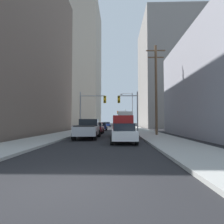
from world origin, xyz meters
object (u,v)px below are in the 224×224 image
(city_bus, at_px, (124,120))
(traffic_signal_far_right, at_px, (122,115))
(cargo_van_red, at_px, (123,125))
(traffic_signal_near_left, at_px, (92,105))
(sedan_white, at_px, (124,133))
(sedan_blue, at_px, (107,124))
(sedan_grey, at_px, (120,125))
(pickup_truck_silver, at_px, (88,129))
(traffic_signal_near_right, at_px, (129,105))
(sedan_navy, at_px, (102,126))
(sedan_maroon, at_px, (96,128))

(city_bus, distance_m, traffic_signal_far_right, 28.86)
(cargo_van_red, relative_size, traffic_signal_near_left, 0.88)
(sedan_white, relative_size, sedan_blue, 1.00)
(sedan_grey, bearing_deg, traffic_signal_near_left, -101.31)
(pickup_truck_silver, distance_m, cargo_van_red, 4.35)
(sedan_blue, height_order, traffic_signal_far_right, traffic_signal_far_right)
(city_bus, bearing_deg, cargo_van_red, -92.49)
(city_bus, height_order, traffic_signal_far_right, traffic_signal_far_right)
(traffic_signal_near_left, bearing_deg, sedan_blue, 88.81)
(sedan_grey, xyz_separation_m, traffic_signal_near_right, (1.01, -22.20, 3.23))
(pickup_truck_silver, height_order, sedan_navy, pickup_truck_silver)
(city_bus, height_order, sedan_white, city_bus)
(sedan_navy, bearing_deg, city_bus, 31.93)
(sedan_blue, bearing_deg, sedan_navy, -89.58)
(sedan_grey, xyz_separation_m, traffic_signal_near_left, (-4.44, -22.20, 3.28))
(city_bus, bearing_deg, sedan_maroon, -109.14)
(city_bus, height_order, sedan_grey, city_bus)
(cargo_van_red, distance_m, sedan_white, 6.42)
(sedan_maroon, bearing_deg, sedan_grey, 81.32)
(city_bus, distance_m, traffic_signal_near_right, 11.41)
(cargo_van_red, relative_size, sedan_maroon, 1.24)
(sedan_blue, height_order, traffic_signal_near_right, traffic_signal_near_right)
(pickup_truck_silver, bearing_deg, sedan_grey, 83.48)
(sedan_white, bearing_deg, traffic_signal_near_right, 84.74)
(city_bus, bearing_deg, pickup_truck_silver, -102.03)
(traffic_signal_far_right, bearing_deg, sedan_blue, -118.23)
(traffic_signal_far_right, bearing_deg, pickup_truck_silver, -95.26)
(sedan_white, height_order, traffic_signal_far_right, traffic_signal_far_right)
(traffic_signal_near_left, relative_size, traffic_signal_near_right, 1.00)
(sedan_maroon, bearing_deg, traffic_signal_near_right, 15.54)
(pickup_truck_silver, height_order, sedan_maroon, pickup_truck_silver)
(cargo_van_red, height_order, sedan_grey, cargo_van_red)
(city_bus, xyz_separation_m, traffic_signal_far_right, (0.19, 28.79, 2.08))
(pickup_truck_silver, height_order, traffic_signal_near_left, traffic_signal_near_left)
(sedan_blue, xyz_separation_m, traffic_signal_far_right, (4.73, 8.81, 3.24))
(pickup_truck_silver, relative_size, traffic_signal_near_left, 0.91)
(sedan_grey, bearing_deg, traffic_signal_far_right, 86.96)
(pickup_truck_silver, bearing_deg, sedan_maroon, 90.11)
(city_bus, bearing_deg, sedan_navy, -148.07)
(cargo_van_red, distance_m, sedan_navy, 15.48)
(sedan_blue, bearing_deg, cargo_van_red, -84.30)
(pickup_truck_silver, bearing_deg, traffic_signal_near_right, 63.18)
(traffic_signal_near_left, bearing_deg, sedan_white, -71.82)
(cargo_van_red, height_order, traffic_signal_near_right, traffic_signal_near_right)
(sedan_maroon, bearing_deg, sedan_blue, 90.36)
(city_bus, xyz_separation_m, sedan_white, (-0.94, -24.17, -1.16))
(city_bus, distance_m, sedan_blue, 20.51)
(cargo_van_red, relative_size, sedan_white, 1.24)
(cargo_van_red, relative_size, sedan_blue, 1.24)
(pickup_truck_silver, xyz_separation_m, sedan_navy, (-0.05, 17.54, -0.16))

